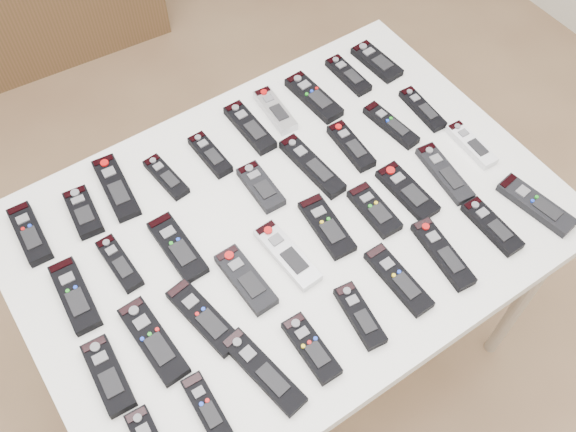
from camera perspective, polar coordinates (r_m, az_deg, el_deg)
ground at (r=2.23m, az=-1.24°, el=-9.78°), size 4.00×4.00×0.00m
table at (r=1.55m, az=0.00°, el=-1.59°), size 1.25×0.88×0.78m
remote_0 at (r=1.59m, az=-21.97°, el=-1.47°), size 0.06×0.17×0.02m
remote_1 at (r=1.58m, az=-17.73°, el=0.32°), size 0.07×0.14×0.02m
remote_2 at (r=1.60m, az=-15.04°, el=2.46°), size 0.08×0.20×0.02m
remote_3 at (r=1.60m, az=-10.78°, el=3.43°), size 0.06×0.15×0.02m
remote_4 at (r=1.62m, az=-6.94°, el=5.43°), size 0.05×0.15×0.02m
remote_5 at (r=1.67m, az=-3.42°, el=7.86°), size 0.05×0.18×0.02m
remote_6 at (r=1.71m, az=-1.16°, el=9.37°), size 0.06×0.16×0.02m
remote_7 at (r=1.74m, az=2.30°, el=10.51°), size 0.07×0.19×0.02m
remote_8 at (r=1.81m, az=5.37°, el=12.35°), size 0.05×0.15×0.02m
remote_9 at (r=1.86m, az=7.88°, el=13.44°), size 0.07×0.16×0.02m
remote_10 at (r=1.47m, az=-18.41°, el=-6.73°), size 0.07×0.18×0.02m
remote_11 at (r=1.48m, az=-14.75°, el=-4.09°), size 0.05×0.15×0.02m
remote_12 at (r=1.48m, az=-9.80°, el=-2.76°), size 0.06×0.18×0.02m
remote_13 at (r=1.55m, az=-2.43°, el=2.61°), size 0.06×0.14×0.02m
remote_14 at (r=1.59m, az=2.14°, el=4.47°), size 0.06×0.21×0.02m
remote_15 at (r=1.63m, az=5.62°, el=6.21°), size 0.06×0.16×0.02m
remote_16 at (r=1.69m, az=9.13°, el=7.98°), size 0.06×0.17×0.02m
remote_17 at (r=1.75m, az=11.86°, el=9.29°), size 0.05×0.16×0.02m
remote_18 at (r=1.37m, az=-15.69°, el=-13.48°), size 0.07×0.17×0.02m
remote_19 at (r=1.38m, az=-11.88°, el=-10.78°), size 0.07×0.21×0.02m
remote_20 at (r=1.39m, az=-7.49°, el=-8.92°), size 0.09×0.20×0.02m
remote_21 at (r=1.42m, az=-3.77°, el=-5.65°), size 0.06×0.17×0.02m
remote_22 at (r=1.45m, az=-0.08°, el=-3.45°), size 0.06×0.19×0.02m
remote_23 at (r=1.49m, az=3.46°, el=-0.92°), size 0.07×0.18×0.02m
remote_24 at (r=1.52m, az=7.68°, el=0.53°), size 0.06×0.15×0.02m
remote_25 at (r=1.57m, az=10.55°, el=2.18°), size 0.06×0.17×0.02m
remote_26 at (r=1.62m, az=13.74°, el=3.71°), size 0.07×0.19×0.02m
remote_27 at (r=1.70m, az=15.98°, el=6.12°), size 0.05×0.16×0.02m
remote_29 at (r=1.32m, az=-7.23°, el=-16.54°), size 0.05×0.15×0.02m
remote_30 at (r=1.33m, az=-2.22°, el=-13.62°), size 0.08×0.21×0.02m
remote_31 at (r=1.35m, az=2.08°, el=-11.65°), size 0.05×0.15×0.02m
remote_32 at (r=1.38m, az=6.40°, el=-8.79°), size 0.07×0.16×0.02m
remote_33 at (r=1.43m, az=9.78°, el=-5.59°), size 0.05×0.18×0.02m
remote_34 at (r=1.49m, az=13.60°, el=-3.26°), size 0.07×0.19×0.02m
remote_35 at (r=1.56m, az=17.67°, el=-0.87°), size 0.05×0.16×0.02m
remote_36 at (r=1.63m, az=21.19°, el=0.94°), size 0.08×0.20×0.02m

